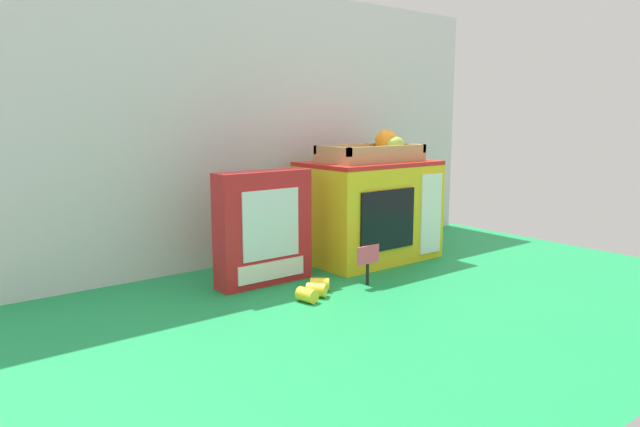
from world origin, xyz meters
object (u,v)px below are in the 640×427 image
Objects in this scene: food_groups_crate at (376,152)px; cookie_set_box at (264,228)px; toy_microwave at (368,210)px; loose_toy_banana at (315,290)px; price_sign at (368,259)px.

food_groups_crate is 1.06× the size of cookie_set_box.
cookie_set_box is at bearing -175.77° from toy_microwave.
food_groups_crate is 0.51m from loose_toy_banana.
price_sign is at bearing -42.35° from cookie_set_box.
loose_toy_banana is (-0.16, 0.01, -0.05)m from price_sign.
price_sign is at bearing -136.66° from food_groups_crate.
price_sign is at bearing -3.72° from loose_toy_banana.
price_sign is (-0.21, -0.20, -0.24)m from food_groups_crate.
toy_microwave is 3.76× the size of price_sign.
loose_toy_banana is at bearing 176.28° from price_sign.
food_groups_crate is 2.98× the size of price_sign.
food_groups_crate reaches higher than price_sign.
cookie_set_box is at bearing 101.09° from loose_toy_banana.
price_sign is 0.17m from loose_toy_banana.
price_sign is (-0.19, -0.20, -0.08)m from toy_microwave.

